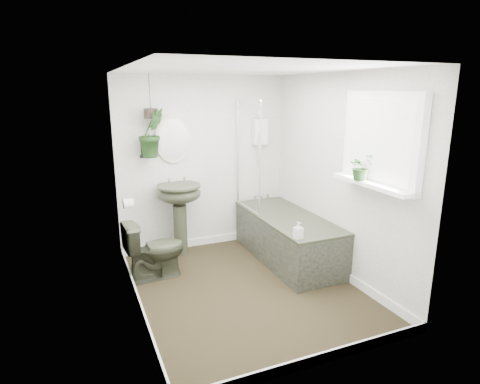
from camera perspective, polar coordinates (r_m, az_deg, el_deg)
name	(u,v)px	position (r m, az deg, el deg)	size (l,w,h in m)	color
floor	(245,288)	(4.53, 0.76, -13.54)	(2.30, 2.80, 0.02)	black
ceiling	(246,68)	(4.01, 0.87, 17.21)	(2.30, 2.80, 0.02)	white
wall_back	(204,163)	(5.41, -5.20, 4.08)	(2.30, 0.02, 2.30)	white
wall_front	(325,228)	(2.93, 11.95, -5.08)	(2.30, 0.02, 2.30)	white
wall_left	(130,197)	(3.82, -15.35, -0.74)	(0.02, 2.80, 2.30)	white
wall_right	(339,177)	(4.70, 13.90, 2.13)	(0.02, 2.80, 2.30)	white
skirting	(245,283)	(4.50, 0.76, -12.87)	(2.30, 2.80, 0.10)	white
bathtub	(287,238)	(5.15, 6.75, -6.46)	(0.72, 1.72, 0.58)	#313524
bath_screen	(248,156)	(5.17, 1.19, 5.11)	(0.04, 0.72, 1.40)	silver
shower_box	(260,132)	(5.59, 2.86, 8.58)	(0.20, 0.10, 0.35)	white
oval_mirror	(173,139)	(5.22, -9.46, 7.44)	(0.46, 0.03, 0.62)	beige
wall_sconce	(142,149)	(5.14, -13.74, 6.00)	(0.04, 0.04, 0.22)	black
toilet_roll_holder	(128,203)	(4.56, -15.61, -1.58)	(0.11, 0.11, 0.11)	white
window_recess	(381,140)	(4.04, 19.45, 7.00)	(0.08, 1.00, 0.90)	white
window_sill	(372,184)	(4.06, 18.22, 1.10)	(0.18, 1.00, 0.04)	white
window_blinds	(377,140)	(4.01, 18.97, 6.99)	(0.01, 0.86, 0.76)	white
toilet	(155,249)	(4.72, -12.03, -7.98)	(0.38, 0.67, 0.68)	#313524
pedestal_sink	(180,220)	(5.26, -8.52, -3.94)	(0.56, 0.47, 0.95)	#313524
sill_plant	(361,167)	(4.09, 16.78, 3.46)	(0.24, 0.20, 0.26)	black
hanging_plant	(152,133)	(5.03, -12.44, 8.17)	(0.32, 0.26, 0.59)	black
soap_bottle	(298,230)	(4.29, 8.28, -5.40)	(0.08, 0.08, 0.18)	#37282B
hanging_pot	(151,113)	(5.01, -12.58, 10.84)	(0.16, 0.16, 0.12)	#2F241F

